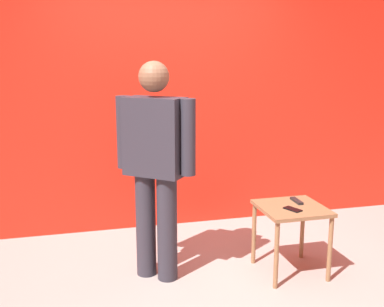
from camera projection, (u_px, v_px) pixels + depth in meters
ground_plane at (217, 295)px, 3.45m from camera, size 12.00×12.00×0.00m
back_wall_red at (171, 69)px, 4.62m from camera, size 6.30×0.12×3.24m
standing_person at (155, 160)px, 3.55m from camera, size 0.59×0.52×1.72m
side_table at (291, 217)px, 3.72m from camera, size 0.51×0.51×0.57m
cell_phone at (293, 209)px, 3.62m from camera, size 0.12×0.16×0.01m
tv_remote at (297, 201)px, 3.81m from camera, size 0.05×0.17×0.02m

